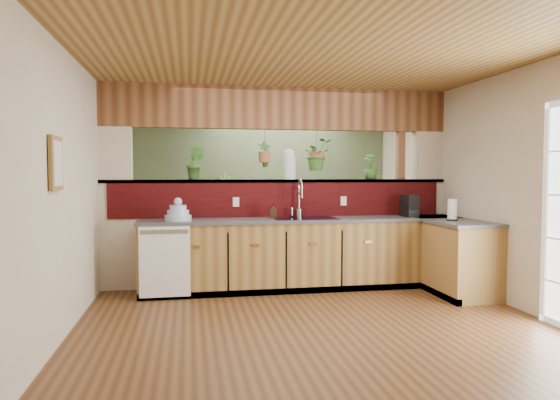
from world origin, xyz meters
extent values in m
cube|color=#523219|center=(0.00, 0.00, 0.00)|extent=(4.60, 7.00, 0.01)
cube|color=brown|center=(0.00, 0.00, 2.60)|extent=(4.60, 7.00, 0.01)
cube|color=beige|center=(0.00, 3.50, 1.30)|extent=(4.60, 0.02, 2.60)
cube|color=beige|center=(0.00, -3.50, 1.30)|extent=(4.60, 0.02, 2.60)
cube|color=beige|center=(-2.30, 0.00, 1.30)|extent=(0.02, 7.00, 2.60)
cube|color=beige|center=(2.30, 0.00, 1.30)|extent=(0.02, 7.00, 2.60)
cube|color=beige|center=(0.00, 1.35, 0.68)|extent=(4.60, 0.15, 1.35)
cube|color=#360708|center=(0.00, 1.27, 1.12)|extent=(4.40, 0.02, 0.45)
cube|color=brown|center=(0.00, 1.35, 1.37)|extent=(4.60, 0.21, 0.04)
cube|color=brown|center=(0.00, 1.35, 2.33)|extent=(4.60, 0.15, 0.55)
cube|color=beige|center=(-2.10, 1.35, 1.70)|extent=(0.40, 0.15, 0.70)
cube|color=beige|center=(2.10, 1.35, 1.70)|extent=(0.40, 0.15, 0.70)
cube|color=brown|center=(1.70, 1.35, 1.30)|extent=(0.10, 0.10, 2.60)
cube|color=brown|center=(0.00, 1.35, 1.37)|extent=(4.60, 0.21, 0.04)
cube|color=brown|center=(0.00, 1.35, 2.33)|extent=(4.60, 0.15, 0.55)
cube|color=#516545|center=(0.00, 3.48, 1.30)|extent=(4.55, 0.02, 2.55)
cube|color=brown|center=(0.25, 0.98, 0.43)|extent=(4.10, 0.60, 0.86)
cube|color=#414246|center=(0.25, 0.98, 0.88)|extent=(4.14, 0.64, 0.04)
cube|color=brown|center=(2.00, 0.54, 0.43)|extent=(0.60, 1.48, 0.86)
cube|color=#414246|center=(2.00, 0.54, 0.88)|extent=(0.64, 1.52, 0.04)
cube|color=brown|center=(2.00, 0.98, 0.43)|extent=(0.60, 0.60, 0.86)
cube|color=#414246|center=(2.00, 0.98, 0.88)|extent=(0.64, 0.64, 0.04)
cube|color=black|center=(0.25, 0.71, 0.04)|extent=(4.10, 0.06, 0.08)
cube|color=black|center=(1.73, 0.54, 0.04)|extent=(0.06, 1.48, 0.08)
cube|color=white|center=(-1.48, 0.66, 0.45)|extent=(0.58, 0.02, 0.82)
cube|color=#B7B7B2|center=(-1.48, 0.65, 0.80)|extent=(0.54, 0.01, 0.05)
cube|color=black|center=(0.25, 0.98, 0.89)|extent=(0.82, 0.50, 0.03)
cube|color=black|center=(0.06, 0.98, 0.80)|extent=(0.34, 0.40, 0.16)
cube|color=black|center=(0.44, 0.98, 0.80)|extent=(0.34, 0.40, 0.16)
cube|color=brown|center=(-2.27, -0.80, 1.55)|extent=(0.03, 0.35, 0.45)
cube|color=silver|center=(-2.26, -0.80, 1.55)|extent=(0.01, 0.27, 0.37)
cylinder|color=#B7B7B2|center=(0.22, 1.18, 0.95)|extent=(0.07, 0.07, 0.11)
cylinder|color=#B7B7B2|center=(0.22, 1.18, 1.14)|extent=(0.03, 0.03, 0.30)
torus|color=#B7B7B2|center=(0.22, 1.10, 1.29)|extent=(0.22, 0.04, 0.22)
cylinder|color=#B7B7B2|center=(0.22, 1.01, 1.22)|extent=(0.03, 0.03, 0.13)
cylinder|color=#B7B7B2|center=(0.12, 1.18, 0.97)|extent=(0.03, 0.03, 0.11)
cylinder|color=#A7B6D7|center=(-1.33, 0.91, 0.93)|extent=(0.32, 0.32, 0.07)
cylinder|color=#A7B6D7|center=(-1.33, 0.91, 1.00)|extent=(0.26, 0.26, 0.06)
cylinder|color=#A7B6D7|center=(-1.33, 0.91, 1.06)|extent=(0.20, 0.20, 0.06)
sphere|color=#A7B6D7|center=(-1.33, 0.91, 1.13)|extent=(0.10, 0.10, 0.10)
imported|color=#372014|center=(-0.15, 1.04, 0.99)|extent=(0.09, 0.09, 0.19)
cube|color=black|center=(1.66, 0.95, 1.04)|extent=(0.15, 0.25, 0.29)
cube|color=black|center=(1.66, 0.87, 0.95)|extent=(0.14, 0.10, 0.10)
cylinder|color=silver|center=(1.66, 0.90, 0.99)|extent=(0.08, 0.08, 0.08)
cylinder|color=black|center=(1.93, 0.36, 0.91)|extent=(0.13, 0.13, 0.02)
cylinder|color=#B7B7B2|center=(1.93, 0.36, 1.04)|extent=(0.02, 0.02, 0.28)
cylinder|color=white|center=(1.93, 0.36, 1.04)|extent=(0.11, 0.11, 0.24)
cylinder|color=silver|center=(0.12, 1.35, 1.54)|extent=(0.18, 0.18, 0.30)
sphere|color=silver|center=(0.12, 1.35, 1.71)|extent=(0.16, 0.16, 0.16)
imported|color=#306121|center=(-1.11, 1.35, 1.60)|extent=(0.28, 0.26, 0.43)
imported|color=#306121|center=(1.27, 1.35, 1.56)|extent=(0.26, 0.26, 0.35)
cylinder|color=brown|center=(-0.21, 1.35, 1.90)|extent=(0.01, 0.01, 0.30)
cylinder|color=#935535|center=(-0.21, 1.35, 1.69)|extent=(0.16, 0.16, 0.14)
imported|color=#306121|center=(-0.21, 1.35, 1.90)|extent=(0.19, 0.13, 0.34)
cylinder|color=brown|center=(0.50, 1.35, 1.90)|extent=(0.01, 0.01, 0.31)
cylinder|color=#935535|center=(0.50, 1.35, 1.68)|extent=(0.20, 0.20, 0.17)
imported|color=#306121|center=(0.50, 1.35, 1.93)|extent=(0.46, 0.42, 0.42)
cube|color=black|center=(-0.13, 3.25, 0.50)|extent=(1.67, 0.75, 1.08)
imported|color=#306121|center=(-0.61, 3.25, 1.26)|extent=(0.25, 0.18, 0.45)
imported|color=#306121|center=(0.39, 3.25, 1.26)|extent=(0.31, 0.31, 0.44)
imported|color=#306121|center=(1.38, 2.54, 0.39)|extent=(0.73, 0.64, 0.78)
camera|label=1|loc=(-1.20, -5.18, 1.46)|focal=32.00mm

